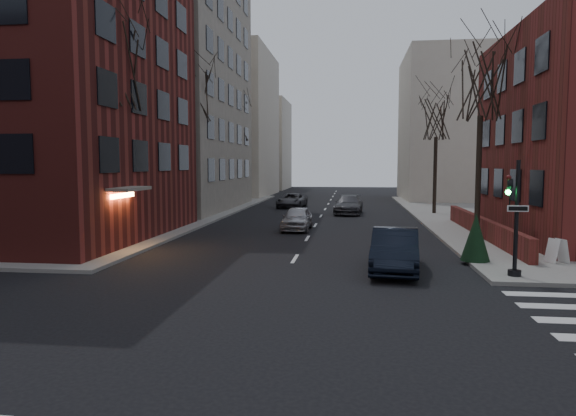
{
  "coord_description": "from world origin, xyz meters",
  "views": [
    {
      "loc": [
        2.4,
        -9.35,
        4.02
      ],
      "look_at": [
        -0.53,
        13.85,
        2.0
      ],
      "focal_mm": 32.0,
      "sensor_mm": 36.0,
      "label": 1
    }
  ],
  "objects_px": {
    "tree_left_b": "(193,94)",
    "tree_left_c": "(237,122)",
    "traffic_signal": "(514,225)",
    "tree_left_a": "(114,69)",
    "tree_right_a": "(481,84)",
    "evergreen_shrub": "(476,237)",
    "tree_right_b": "(436,118)",
    "car_lane_silver": "(297,218)",
    "streetlamp_far": "(248,162)",
    "parked_sedan": "(395,250)",
    "car_lane_gray": "(349,205)",
    "sandwich_board": "(557,251)",
    "streetlamp_near": "(183,160)",
    "car_lane_far": "(292,200)"
  },
  "relations": [
    {
      "from": "traffic_signal",
      "to": "streetlamp_near",
      "type": "distance_m",
      "value": 20.86
    },
    {
      "from": "traffic_signal",
      "to": "tree_left_a",
      "type": "xyz_separation_m",
      "value": [
        -16.74,
        5.01,
        6.56
      ]
    },
    {
      "from": "car_lane_gray",
      "to": "tree_right_a",
      "type": "bearing_deg",
      "value": -60.36
    },
    {
      "from": "tree_left_a",
      "to": "car_lane_silver",
      "type": "height_order",
      "value": "tree_left_a"
    },
    {
      "from": "tree_left_a",
      "to": "car_lane_silver",
      "type": "xyz_separation_m",
      "value": [
        7.87,
        7.45,
        -7.76
      ]
    },
    {
      "from": "streetlamp_far",
      "to": "car_lane_silver",
      "type": "bearing_deg",
      "value": -70.53
    },
    {
      "from": "streetlamp_near",
      "to": "parked_sedan",
      "type": "relative_size",
      "value": 1.3
    },
    {
      "from": "traffic_signal",
      "to": "tree_left_c",
      "type": "height_order",
      "value": "tree_left_c"
    },
    {
      "from": "tree_left_a",
      "to": "traffic_signal",
      "type": "bearing_deg",
      "value": -16.65
    },
    {
      "from": "tree_left_c",
      "to": "sandwich_board",
      "type": "distance_m",
      "value": 35.03
    },
    {
      "from": "traffic_signal",
      "to": "sandwich_board",
      "type": "height_order",
      "value": "traffic_signal"
    },
    {
      "from": "tree_left_a",
      "to": "car_lane_far",
      "type": "height_order",
      "value": "tree_left_a"
    },
    {
      "from": "tree_left_c",
      "to": "streetlamp_near",
      "type": "relative_size",
      "value": 1.55
    },
    {
      "from": "tree_left_b",
      "to": "tree_left_c",
      "type": "distance_m",
      "value": 14.03
    },
    {
      "from": "tree_right_a",
      "to": "tree_right_b",
      "type": "height_order",
      "value": "tree_right_a"
    },
    {
      "from": "tree_left_c",
      "to": "streetlamp_far",
      "type": "xyz_separation_m",
      "value": [
        0.6,
        2.0,
        -3.79
      ]
    },
    {
      "from": "tree_left_a",
      "to": "tree_left_c",
      "type": "bearing_deg",
      "value": 90.0
    },
    {
      "from": "sandwich_board",
      "to": "evergreen_shrub",
      "type": "height_order",
      "value": "evergreen_shrub"
    },
    {
      "from": "parked_sedan",
      "to": "car_lane_silver",
      "type": "bearing_deg",
      "value": 118.62
    },
    {
      "from": "tree_right_a",
      "to": "tree_right_b",
      "type": "distance_m",
      "value": 14.01
    },
    {
      "from": "traffic_signal",
      "to": "tree_right_a",
      "type": "xyz_separation_m",
      "value": [
        0.86,
        9.01,
        6.12
      ]
    },
    {
      "from": "tree_right_b",
      "to": "car_lane_silver",
      "type": "relative_size",
      "value": 2.2
    },
    {
      "from": "traffic_signal",
      "to": "tree_right_b",
      "type": "relative_size",
      "value": 0.44
    },
    {
      "from": "tree_left_b",
      "to": "streetlamp_far",
      "type": "bearing_deg",
      "value": 87.85
    },
    {
      "from": "tree_left_c",
      "to": "car_lane_silver",
      "type": "xyz_separation_m",
      "value": [
        7.87,
        -18.55,
        -7.32
      ]
    },
    {
      "from": "tree_left_a",
      "to": "tree_right_b",
      "type": "xyz_separation_m",
      "value": [
        17.6,
        18.0,
        -0.88
      ]
    },
    {
      "from": "tree_left_a",
      "to": "car_lane_gray",
      "type": "distance_m",
      "value": 22.4
    },
    {
      "from": "tree_left_a",
      "to": "car_lane_gray",
      "type": "bearing_deg",
      "value": 58.78
    },
    {
      "from": "streetlamp_near",
      "to": "car_lane_far",
      "type": "bearing_deg",
      "value": 71.71
    },
    {
      "from": "tree_left_a",
      "to": "tree_left_b",
      "type": "relative_size",
      "value": 0.95
    },
    {
      "from": "car_lane_far",
      "to": "tree_left_c",
      "type": "bearing_deg",
      "value": 160.66
    },
    {
      "from": "tree_right_b",
      "to": "sandwich_board",
      "type": "relative_size",
      "value": 9.53
    },
    {
      "from": "tree_left_a",
      "to": "parked_sedan",
      "type": "relative_size",
      "value": 2.13
    },
    {
      "from": "sandwich_board",
      "to": "evergreen_shrub",
      "type": "bearing_deg",
      "value": 155.74
    },
    {
      "from": "car_lane_far",
      "to": "sandwich_board",
      "type": "height_order",
      "value": "car_lane_far"
    },
    {
      "from": "traffic_signal",
      "to": "streetlamp_near",
      "type": "xyz_separation_m",
      "value": [
        -16.14,
        13.01,
        2.33
      ]
    },
    {
      "from": "tree_left_b",
      "to": "sandwich_board",
      "type": "relative_size",
      "value": 11.21
    },
    {
      "from": "car_lane_gray",
      "to": "sandwich_board",
      "type": "height_order",
      "value": "car_lane_gray"
    },
    {
      "from": "tree_right_a",
      "to": "evergreen_shrub",
      "type": "relative_size",
      "value": 5.12
    },
    {
      "from": "sandwich_board",
      "to": "car_lane_silver",
      "type": "bearing_deg",
      "value": 116.58
    },
    {
      "from": "tree_left_b",
      "to": "car_lane_silver",
      "type": "bearing_deg",
      "value": -30.08
    },
    {
      "from": "tree_left_a",
      "to": "tree_right_a",
      "type": "bearing_deg",
      "value": 12.8
    },
    {
      "from": "streetlamp_near",
      "to": "sandwich_board",
      "type": "distance_m",
      "value": 21.57
    },
    {
      "from": "car_lane_gray",
      "to": "sandwich_board",
      "type": "distance_m",
      "value": 21.97
    },
    {
      "from": "tree_left_c",
      "to": "tree_right_a",
      "type": "relative_size",
      "value": 1.0
    },
    {
      "from": "streetlamp_near",
      "to": "parked_sedan",
      "type": "distance_m",
      "value": 17.46
    },
    {
      "from": "tree_left_b",
      "to": "streetlamp_far",
      "type": "relative_size",
      "value": 1.72
    },
    {
      "from": "car_lane_silver",
      "to": "tree_left_a",
      "type": "bearing_deg",
      "value": -135.38
    },
    {
      "from": "sandwich_board",
      "to": "traffic_signal",
      "type": "bearing_deg",
      "value": -155.19
    },
    {
      "from": "tree_left_a",
      "to": "streetlamp_far",
      "type": "xyz_separation_m",
      "value": [
        0.6,
        28.0,
        -4.23
      ]
    }
  ]
}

